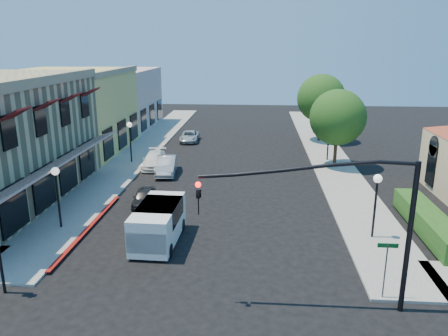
# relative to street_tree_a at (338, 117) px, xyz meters

# --- Properties ---
(ground) EXTENTS (120.00, 120.00, 0.00)m
(ground) POSITION_rel_street_tree_a_xyz_m (-8.80, -22.00, -4.19)
(ground) COLOR black
(ground) RESTS_ON ground
(sidewalk_left) EXTENTS (3.50, 50.00, 0.12)m
(sidewalk_left) POSITION_rel_street_tree_a_xyz_m (-17.55, 5.00, -4.13)
(sidewalk_left) COLOR gray
(sidewalk_left) RESTS_ON ground
(sidewalk_right) EXTENTS (3.50, 50.00, 0.12)m
(sidewalk_right) POSITION_rel_street_tree_a_xyz_m (-0.05, 5.00, -4.13)
(sidewalk_right) COLOR gray
(sidewalk_right) RESTS_ON ground
(curb_red_strip) EXTENTS (0.25, 10.00, 0.06)m
(curb_red_strip) POSITION_rel_street_tree_a_xyz_m (-15.70, -14.00, -4.19)
(curb_red_strip) COLOR maroon
(curb_red_strip) RESTS_ON ground
(yellow_stucco_building) EXTENTS (10.00, 12.00, 7.60)m
(yellow_stucco_building) POSITION_rel_street_tree_a_xyz_m (-24.30, 4.00, -0.39)
(yellow_stucco_building) COLOR tan
(yellow_stucco_building) RESTS_ON ground
(pink_stucco_building) EXTENTS (10.00, 12.00, 7.00)m
(pink_stucco_building) POSITION_rel_street_tree_a_xyz_m (-24.30, 16.00, -0.69)
(pink_stucco_building) COLOR #CDA49B
(pink_stucco_building) RESTS_ON ground
(hedge) EXTENTS (1.40, 8.00, 1.10)m
(hedge) POSITION_rel_street_tree_a_xyz_m (2.90, -13.00, -4.19)
(hedge) COLOR #215117
(hedge) RESTS_ON ground
(street_tree_a) EXTENTS (4.56, 4.56, 6.48)m
(street_tree_a) POSITION_rel_street_tree_a_xyz_m (0.00, 0.00, 0.00)
(street_tree_a) COLOR #362415
(street_tree_a) RESTS_ON ground
(street_tree_b) EXTENTS (4.94, 4.94, 7.02)m
(street_tree_b) POSITION_rel_street_tree_a_xyz_m (0.00, 10.00, 0.35)
(street_tree_b) COLOR #362415
(street_tree_b) RESTS_ON ground
(signal_mast_arm) EXTENTS (8.01, 0.39, 6.00)m
(signal_mast_arm) POSITION_rel_street_tree_a_xyz_m (-2.94, -20.50, -0.11)
(signal_mast_arm) COLOR black
(signal_mast_arm) RESTS_ON ground
(street_name_sign) EXTENTS (0.80, 0.06, 2.50)m
(street_name_sign) POSITION_rel_street_tree_a_xyz_m (-1.30, -19.80, -2.50)
(street_name_sign) COLOR #595B5E
(street_name_sign) RESTS_ON ground
(lamppost_left_near) EXTENTS (0.44, 0.44, 3.57)m
(lamppost_left_near) POSITION_rel_street_tree_a_xyz_m (-17.30, -14.00, -1.46)
(lamppost_left_near) COLOR black
(lamppost_left_near) RESTS_ON ground
(lamppost_left_far) EXTENTS (0.44, 0.44, 3.57)m
(lamppost_left_far) POSITION_rel_street_tree_a_xyz_m (-17.30, 0.00, -1.46)
(lamppost_left_far) COLOR black
(lamppost_left_far) RESTS_ON ground
(lamppost_right_near) EXTENTS (0.44, 0.44, 3.57)m
(lamppost_right_near) POSITION_rel_street_tree_a_xyz_m (-0.30, -14.00, -1.46)
(lamppost_right_near) COLOR black
(lamppost_right_near) RESTS_ON ground
(lamppost_right_far) EXTENTS (0.44, 0.44, 3.57)m
(lamppost_right_far) POSITION_rel_street_tree_a_xyz_m (-0.30, 2.00, -1.46)
(lamppost_right_far) COLOR black
(lamppost_right_far) RESTS_ON ground
(white_van) EXTENTS (2.13, 4.62, 2.03)m
(white_van) POSITION_rel_street_tree_a_xyz_m (-11.47, -15.32, -3.02)
(white_van) COLOR white
(white_van) RESTS_ON ground
(parked_car_a) EXTENTS (1.50, 3.21, 1.06)m
(parked_car_a) POSITION_rel_street_tree_a_xyz_m (-13.60, -10.00, -3.66)
(parked_car_a) COLOR black
(parked_car_a) RESTS_ON ground
(parked_car_b) EXTENTS (1.88, 4.29, 1.37)m
(parked_car_b) POSITION_rel_street_tree_a_xyz_m (-13.60, -3.00, -3.51)
(parked_car_b) COLOR #B2B4B7
(parked_car_b) RESTS_ON ground
(parked_car_c) EXTENTS (2.11, 4.43, 1.25)m
(parked_car_c) POSITION_rel_street_tree_a_xyz_m (-15.00, -1.17, -3.57)
(parked_car_c) COLOR white
(parked_car_c) RESTS_ON ground
(parked_car_d) EXTENTS (1.92, 3.97, 1.09)m
(parked_car_d) POSITION_rel_street_tree_a_xyz_m (-13.60, 8.92, -3.65)
(parked_car_d) COLOR silver
(parked_car_d) RESTS_ON ground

